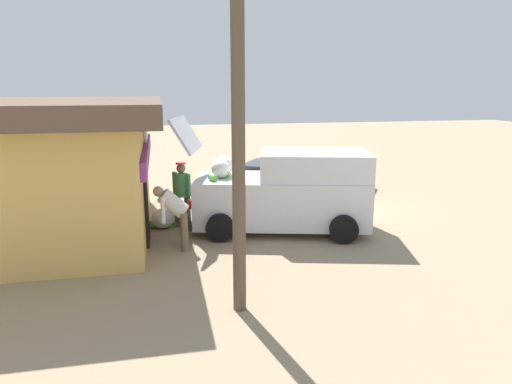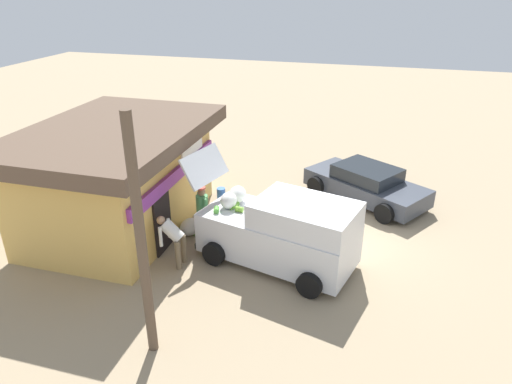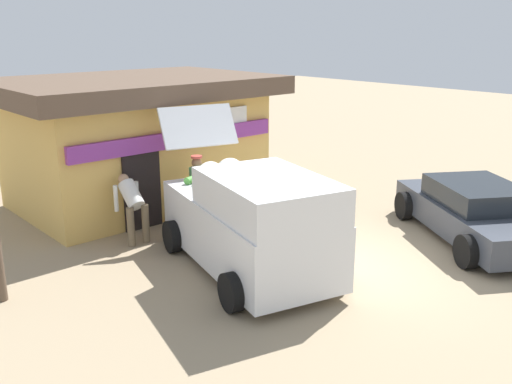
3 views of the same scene
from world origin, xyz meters
The scene contains 9 objects.
ground_plane centered at (0.00, 0.00, 0.00)m, with size 60.00×60.00×0.00m, color #9E896B.
storefront_bar centered at (-0.57, 5.96, 1.64)m, with size 6.51×4.63×3.12m.
delivery_van centered at (-1.32, 0.79, 0.95)m, with size 2.92×4.83×2.71m.
parked_sedan centered at (3.27, -1.09, 0.57)m, with size 3.69×4.43×1.20m.
vendor_standing centered at (-0.69, 3.27, 0.94)m, with size 0.48×0.48×1.64m.
customer_bending centered at (-2.16, 3.50, 0.85)m, with size 0.57×0.73×1.39m.
unloaded_banana_pile centered at (-0.55, 3.76, 0.22)m, with size 0.83×0.89×0.47m.
paint_bucket centered at (1.94, 3.67, 0.20)m, with size 0.29×0.29×0.40m, color blue.
utility_pole centered at (-5.15, 2.62, 2.52)m, with size 0.20×0.20×5.04m, color brown.
Camera 1 is at (-11.69, 3.73, 3.43)m, focal length 32.25 mm.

